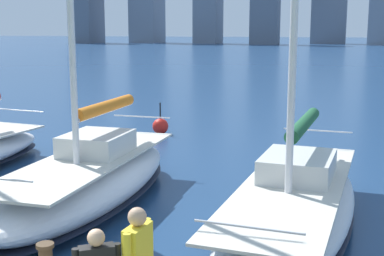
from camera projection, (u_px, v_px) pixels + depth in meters
sailboat_forest at (293, 202)px, 12.23m from camera, size 3.05×9.33×12.37m
sailboat_orange at (90, 179)px, 13.87m from camera, size 2.77×8.35×10.88m
channel_buoy at (160, 126)px, 23.45m from camera, size 0.70×0.70×1.40m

